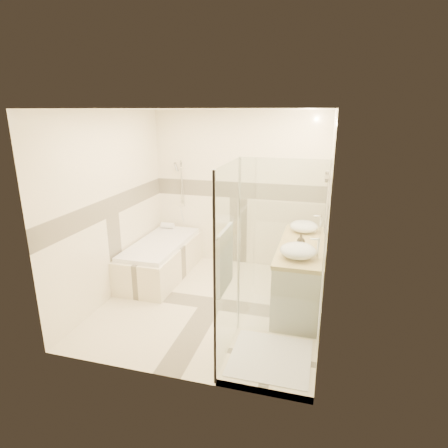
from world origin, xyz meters
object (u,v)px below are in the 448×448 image
(vessel_sink_near, at_px, (304,226))
(amenity_bottle_b, at_px, (301,240))
(vanity, at_px, (300,275))
(vessel_sink_far, at_px, (298,251))
(amenity_bottle_a, at_px, (300,243))
(bathtub, at_px, (161,257))
(shower_enclosure, at_px, (262,315))

(vessel_sink_near, bearing_deg, amenity_bottle_b, -90.00)
(vessel_sink_near, bearing_deg, vanity, -87.81)
(vessel_sink_far, relative_size, amenity_bottle_b, 3.16)
(vessel_sink_near, height_order, amenity_bottle_b, vessel_sink_near)
(vessel_sink_far, relative_size, amenity_bottle_a, 3.04)
(vessel_sink_near, distance_m, vessel_sink_far, 1.00)
(bathtub, bearing_deg, amenity_bottle_a, -13.16)
(vessel_sink_near, xyz_separation_m, amenity_bottle_a, (0.00, -0.67, -0.01))
(amenity_bottle_a, bearing_deg, vanity, 82.31)
(vanity, bearing_deg, shower_enclosure, -102.97)
(vessel_sink_near, bearing_deg, amenity_bottle_a, -90.00)
(shower_enclosure, bearing_deg, vessel_sink_far, 71.05)
(vessel_sink_far, xyz_separation_m, amenity_bottle_a, (0.00, 0.33, -0.02))
(vessel_sink_near, xyz_separation_m, amenity_bottle_b, (0.00, -0.54, -0.01))
(shower_enclosure, distance_m, amenity_bottle_b, 1.34)
(vanity, xyz_separation_m, vessel_sink_near, (-0.02, 0.52, 0.50))
(bathtub, distance_m, vanity, 2.18)
(shower_enclosure, relative_size, amenity_bottle_a, 14.73)
(bathtub, bearing_deg, amenity_bottle_b, -9.89)
(bathtub, relative_size, amenity_bottle_b, 12.75)
(amenity_bottle_a, distance_m, amenity_bottle_b, 0.13)
(vanity, distance_m, vessel_sink_near, 0.73)
(vessel_sink_near, height_order, amenity_bottle_a, vessel_sink_near)
(vanity, height_order, amenity_bottle_b, amenity_bottle_b)
(amenity_bottle_b, bearing_deg, vessel_sink_far, -90.00)
(amenity_bottle_a, relative_size, amenity_bottle_b, 1.04)
(shower_enclosure, height_order, vessel_sink_near, shower_enclosure)
(bathtub, height_order, vessel_sink_near, vessel_sink_near)
(vessel_sink_far, distance_m, amenity_bottle_b, 0.45)
(bathtub, relative_size, vessel_sink_near, 4.33)
(vessel_sink_near, distance_m, amenity_bottle_a, 0.67)
(shower_enclosure, xyz_separation_m, amenity_bottle_a, (0.27, 1.12, 0.41))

